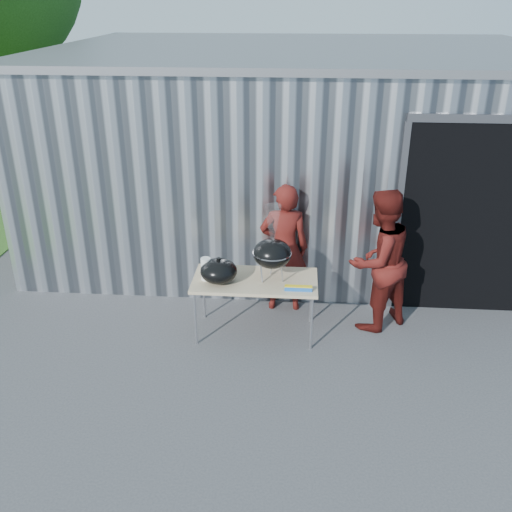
# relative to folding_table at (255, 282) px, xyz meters

# --- Properties ---
(ground) EXTENTS (80.00, 80.00, 0.00)m
(ground) POSITION_rel_folding_table_xyz_m (-0.30, -0.87, -0.71)
(ground) COLOR #414143
(building) EXTENTS (8.20, 6.20, 3.10)m
(building) POSITION_rel_folding_table_xyz_m (0.62, 3.72, 0.83)
(building) COLOR silver
(building) RESTS_ON ground
(folding_table) EXTENTS (1.50, 0.75, 0.75)m
(folding_table) POSITION_rel_folding_table_xyz_m (0.00, 0.00, 0.00)
(folding_table) COLOR tan
(folding_table) RESTS_ON ground
(kettle_grill) EXTENTS (0.47, 0.47, 0.94)m
(kettle_grill) POSITION_rel_folding_table_xyz_m (0.20, 0.01, 0.46)
(kettle_grill) COLOR black
(kettle_grill) RESTS_ON folding_table
(grill_lid) EXTENTS (0.44, 0.44, 0.32)m
(grill_lid) POSITION_rel_folding_table_xyz_m (-0.42, -0.10, 0.18)
(grill_lid) COLOR black
(grill_lid) RESTS_ON folding_table
(paper_towels) EXTENTS (0.12, 0.12, 0.28)m
(paper_towels) POSITION_rel_folding_table_xyz_m (-0.58, -0.05, 0.18)
(paper_towels) COLOR white
(paper_towels) RESTS_ON folding_table
(white_tub) EXTENTS (0.20, 0.15, 0.10)m
(white_tub) POSITION_rel_folding_table_xyz_m (-0.55, 0.18, 0.09)
(white_tub) COLOR white
(white_tub) RESTS_ON folding_table
(foil_box) EXTENTS (0.32, 0.05, 0.06)m
(foil_box) POSITION_rel_folding_table_xyz_m (0.52, -0.25, 0.07)
(foil_box) COLOR blue
(foil_box) RESTS_ON folding_table
(person_cook) EXTENTS (0.66, 0.45, 1.74)m
(person_cook) POSITION_rel_folding_table_xyz_m (0.33, 0.67, 0.16)
(person_cook) COLOR #4F1310
(person_cook) RESTS_ON ground
(person_bystander) EXTENTS (1.12, 1.08, 1.82)m
(person_bystander) POSITION_rel_folding_table_xyz_m (1.50, 0.31, 0.20)
(person_bystander) COLOR #4F1310
(person_bystander) RESTS_ON ground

